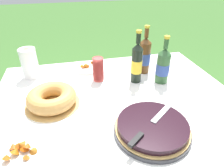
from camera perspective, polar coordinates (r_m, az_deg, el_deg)
garden_table at (r=1.22m, az=1.32°, el=-6.63°), size 1.43×1.13×0.69m
tablecloth at (r=1.19m, az=1.35°, el=-4.68°), size 1.44×1.14×0.10m
berry_tart at (r=0.97m, az=11.41°, el=-12.14°), size 0.36×0.36×0.06m
serving_knife at (r=0.93m, az=10.73°, el=-11.56°), size 0.31×0.25×0.01m
bundt_cake at (r=1.16m, az=-16.82°, el=-3.86°), size 0.30×0.30×0.09m
cup_stack at (r=1.33m, az=-3.96°, el=4.22°), size 0.07×0.07×0.16m
cider_bottle_green at (r=1.34m, az=14.35°, el=5.04°), size 0.09×0.09×0.31m
cider_bottle_amber at (r=1.44m, az=9.31°, el=8.05°), size 0.08×0.08×0.34m
juice_bottle_red at (r=1.30m, az=7.09°, el=5.99°), size 0.07×0.07×0.35m
snack_plate_near at (r=0.96m, az=-24.56°, el=-17.00°), size 0.23×0.23×0.06m
snack_plate_left at (r=1.52m, az=-6.94°, el=4.69°), size 0.22×0.22×0.05m
paper_towel_roll at (r=1.47m, az=-22.51°, el=5.53°), size 0.11×0.11×0.21m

